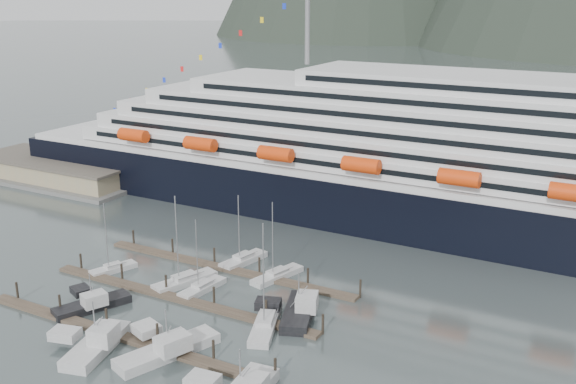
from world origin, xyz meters
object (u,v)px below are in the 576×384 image
object	(u,v)px
sailboat_a	(113,269)
sailboat_g	(277,276)
sailboat_d	(266,324)
trawler_c	(167,348)
trawler_e	(298,311)
sailboat_c	(202,288)
sailboat_f	(243,261)
trawler_b	(95,344)
cruise_ship	(496,174)
warehouse	(58,172)
sailboat_b	(185,281)
trawler_a	(92,304)

from	to	relation	value
sailboat_a	sailboat_g	distance (m)	27.61
sailboat_d	sailboat_g	bearing A→B (deg)	3.25
trawler_c	trawler_e	xyz separation A→B (m)	(9.80, 17.43, 0.04)
trawler_e	sailboat_g	bearing A→B (deg)	22.00
trawler_c	sailboat_a	bearing A→B (deg)	76.02
sailboat_c	sailboat_f	world-z (taller)	sailboat_f
sailboat_f	trawler_b	world-z (taller)	sailboat_f
cruise_ship	sailboat_f	xyz separation A→B (m)	(-34.02, -34.95, -11.61)
warehouse	sailboat_b	xyz separation A→B (m)	(64.49, -33.87, -1.80)
sailboat_b	trawler_b	bearing A→B (deg)	-154.24
sailboat_g	trawler_b	bearing A→B (deg)	178.33
sailboat_d	trawler_e	distance (m)	5.54
sailboat_f	trawler_b	xyz separation A→B (m)	(-1.09, -34.09, 0.54)
sailboat_b	trawler_b	size ratio (longest dim) A/B	1.24
sailboat_c	trawler_c	bearing A→B (deg)	-151.43
sailboat_a	trawler_e	xyz separation A→B (m)	(34.69, 0.53, 0.55)
cruise_ship	sailboat_a	world-z (taller)	cruise_ship
cruise_ship	warehouse	xyz separation A→B (m)	(-102.03, -12.94, -9.79)
sailboat_b	trawler_a	bearing A→B (deg)	173.31
sailboat_g	trawler_b	size ratio (longest dim) A/B	1.09
trawler_a	sailboat_a	bearing A→B (deg)	53.63
sailboat_c	sailboat_b	bearing A→B (deg)	86.00
sailboat_d	sailboat_c	bearing A→B (deg)	48.81
warehouse	trawler_c	distance (m)	92.22
trawler_a	warehouse	bearing A→B (deg)	74.27
warehouse	trawler_e	xyz separation A→B (m)	(85.61, -35.06, -1.29)
cruise_ship	sailboat_c	xyz separation A→B (m)	(-33.63, -47.51, -11.63)
sailboat_f	trawler_a	world-z (taller)	sailboat_f
sailboat_g	sailboat_d	bearing A→B (deg)	-140.81
sailboat_a	sailboat_b	world-z (taller)	sailboat_b
warehouse	trawler_e	bearing A→B (deg)	-22.27
cruise_ship	sailboat_b	distance (m)	61.11
sailboat_a	sailboat_f	size ratio (longest dim) A/B	0.97
sailboat_g	trawler_b	world-z (taller)	sailboat_g
sailboat_a	trawler_c	distance (m)	30.09
trawler_e	warehouse	bearing A→B (deg)	47.69
sailboat_f	trawler_c	distance (m)	31.47
sailboat_c	trawler_c	world-z (taller)	sailboat_c
cruise_ship	warehouse	distance (m)	103.31
sailboat_a	trawler_b	xyz separation A→B (m)	(16.00, -20.50, 0.56)
cruise_ship	sailboat_f	world-z (taller)	cruise_ship
sailboat_f	warehouse	bearing A→B (deg)	82.96
sailboat_f	sailboat_g	distance (m)	8.72
sailboat_a	trawler_e	bearing A→B (deg)	-68.15
sailboat_a	sailboat_b	xyz separation A→B (m)	(13.57, 1.73, 0.04)
trawler_e	sailboat_a	bearing A→B (deg)	70.84
sailboat_c	sailboat_d	size ratio (longest dim) A/B	0.76
warehouse	trawler_e	world-z (taller)	trawler_e
trawler_b	trawler_e	distance (m)	28.14
sailboat_a	sailboat_d	xyz separation A→B (m)	(32.25, -4.41, 0.04)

